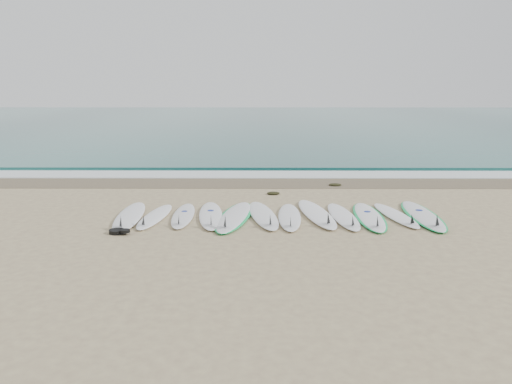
{
  "coord_description": "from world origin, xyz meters",
  "views": [
    {
      "loc": [
        -0.39,
        -11.24,
        2.98
      ],
      "look_at": [
        -0.47,
        0.87,
        0.4
      ],
      "focal_mm": 35.0,
      "sensor_mm": 36.0,
      "label": 1
    }
  ],
  "objects_px": {
    "surfboard_6": "(290,217)",
    "surfboard_0": "(129,216)",
    "leash_coil": "(119,231)",
    "surfboard_11": "(423,215)"
  },
  "relations": [
    {
      "from": "leash_coil",
      "to": "surfboard_6",
      "type": "bearing_deg",
      "value": 17.99
    },
    {
      "from": "surfboard_0",
      "to": "surfboard_6",
      "type": "bearing_deg",
      "value": -4.29
    },
    {
      "from": "surfboard_0",
      "to": "surfboard_11",
      "type": "height_order",
      "value": "surfboard_11"
    },
    {
      "from": "surfboard_11",
      "to": "leash_coil",
      "type": "bearing_deg",
      "value": -167.08
    },
    {
      "from": "surfboard_6",
      "to": "leash_coil",
      "type": "xyz_separation_m",
      "value": [
        -3.59,
        -1.17,
        -0.01
      ]
    },
    {
      "from": "surfboard_0",
      "to": "surfboard_6",
      "type": "relative_size",
      "value": 1.12
    },
    {
      "from": "surfboard_0",
      "to": "leash_coil",
      "type": "bearing_deg",
      "value": -90.21
    },
    {
      "from": "surfboard_0",
      "to": "leash_coil",
      "type": "relative_size",
      "value": 6.09
    },
    {
      "from": "surfboard_11",
      "to": "surfboard_6",
      "type": "bearing_deg",
      "value": -175.39
    },
    {
      "from": "surfboard_6",
      "to": "surfboard_0",
      "type": "bearing_deg",
      "value": -177.96
    }
  ]
}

